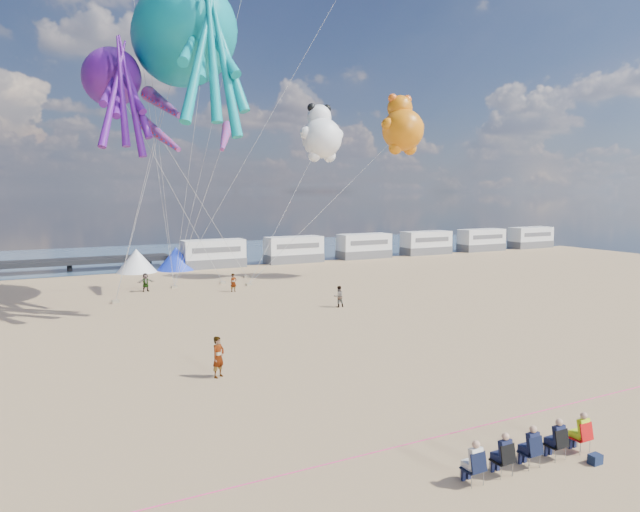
% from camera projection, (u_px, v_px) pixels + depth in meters
% --- Properties ---
extents(ground, '(120.00, 120.00, 0.00)m').
position_uv_depth(ground, '(358.00, 391.00, 23.35)').
color(ground, tan).
rests_on(ground, ground).
extents(water, '(120.00, 120.00, 0.00)m').
position_uv_depth(water, '(133.00, 256.00, 71.89)').
color(water, '#3B5571').
rests_on(water, ground).
extents(motorhome_0, '(6.60, 2.50, 3.00)m').
position_uv_depth(motorhome_0, '(213.00, 254.00, 61.22)').
color(motorhome_0, silver).
rests_on(motorhome_0, ground).
extents(motorhome_1, '(6.60, 2.50, 3.00)m').
position_uv_depth(motorhome_1, '(294.00, 250.00, 65.56)').
color(motorhome_1, silver).
rests_on(motorhome_1, ground).
extents(motorhome_2, '(6.60, 2.50, 3.00)m').
position_uv_depth(motorhome_2, '(364.00, 246.00, 69.89)').
color(motorhome_2, silver).
rests_on(motorhome_2, ground).
extents(motorhome_3, '(6.60, 2.50, 3.00)m').
position_uv_depth(motorhome_3, '(426.00, 243.00, 74.23)').
color(motorhome_3, silver).
rests_on(motorhome_3, ground).
extents(motorhome_4, '(6.60, 2.50, 3.00)m').
position_uv_depth(motorhome_4, '(481.00, 240.00, 78.57)').
color(motorhome_4, silver).
rests_on(motorhome_4, ground).
extents(motorhome_5, '(6.60, 2.50, 3.00)m').
position_uv_depth(motorhome_5, '(531.00, 237.00, 82.90)').
color(motorhome_5, silver).
rests_on(motorhome_5, ground).
extents(tent_white, '(4.00, 4.00, 2.40)m').
position_uv_depth(tent_white, '(137.00, 261.00, 57.60)').
color(tent_white, white).
rests_on(tent_white, ground).
extents(tent_blue, '(4.00, 4.00, 2.40)m').
position_uv_depth(tent_blue, '(176.00, 258.00, 59.43)').
color(tent_blue, '#1933CC').
rests_on(tent_blue, ground).
extents(spectator_row, '(6.10, 0.90, 1.30)m').
position_uv_depth(spectator_row, '(529.00, 445.00, 16.88)').
color(spectator_row, black).
rests_on(spectator_row, ground).
extents(cooler_navy, '(0.38, 0.28, 0.30)m').
position_uv_depth(cooler_navy, '(595.00, 459.00, 17.08)').
color(cooler_navy, '#142141').
rests_on(cooler_navy, ground).
extents(rope_line, '(34.00, 0.03, 0.03)m').
position_uv_depth(rope_line, '(436.00, 437.00, 18.93)').
color(rope_line, '#F2338C').
rests_on(rope_line, ground).
extents(standing_person, '(0.80, 0.72, 1.83)m').
position_uv_depth(standing_person, '(218.00, 357.00, 25.00)').
color(standing_person, tan).
rests_on(standing_person, ground).
extents(beachgoer_1, '(0.77, 0.53, 1.52)m').
position_uv_depth(beachgoer_1, '(339.00, 296.00, 40.27)').
color(beachgoer_1, '#7F6659').
rests_on(beachgoer_1, ground).
extents(beachgoer_4, '(0.93, 0.48, 1.51)m').
position_uv_depth(beachgoer_4, '(146.00, 282.00, 46.56)').
color(beachgoer_4, '#7F6659').
rests_on(beachgoer_4, ground).
extents(beachgoer_5, '(1.43, 0.61, 1.49)m').
position_uv_depth(beachgoer_5, '(233.00, 283.00, 46.45)').
color(beachgoer_5, '#7F6659').
rests_on(beachgoer_5, ground).
extents(sandbag_a, '(0.50, 0.35, 0.22)m').
position_uv_depth(sandbag_a, '(116.00, 301.00, 41.81)').
color(sandbag_a, gray).
rests_on(sandbag_a, ground).
extents(sandbag_b, '(0.50, 0.35, 0.22)m').
position_uv_depth(sandbag_b, '(223.00, 283.00, 50.44)').
color(sandbag_b, gray).
rests_on(sandbag_b, ground).
extents(sandbag_c, '(0.50, 0.35, 0.22)m').
position_uv_depth(sandbag_c, '(249.00, 284.00, 49.47)').
color(sandbag_c, gray).
rests_on(sandbag_c, ground).
extents(sandbag_d, '(0.50, 0.35, 0.22)m').
position_uv_depth(sandbag_d, '(246.00, 277.00, 54.13)').
color(sandbag_d, gray).
rests_on(sandbag_d, ground).
extents(sandbag_e, '(0.50, 0.35, 0.22)m').
position_uv_depth(sandbag_e, '(174.00, 287.00, 48.24)').
color(sandbag_e, gray).
rests_on(sandbag_e, ground).
extents(kite_octopus_teal, '(5.80, 12.38, 13.87)m').
position_uv_depth(kite_octopus_teal, '(184.00, 35.00, 40.87)').
color(kite_octopus_teal, '#098C93').
extents(kite_octopus_purple, '(4.43, 9.36, 10.47)m').
position_uv_depth(kite_octopus_purple, '(111.00, 77.00, 41.01)').
color(kite_octopus_purple, '#531385').
extents(kite_panda, '(5.77, 5.64, 6.30)m').
position_uv_depth(kite_panda, '(322.00, 138.00, 52.08)').
color(kite_panda, white).
extents(kite_teddy_orange, '(4.86, 4.60, 6.54)m').
position_uv_depth(kite_teddy_orange, '(403.00, 130.00, 52.13)').
color(kite_teddy_orange, orange).
extents(windsock_left, '(1.88, 6.66, 6.58)m').
position_uv_depth(windsock_left, '(163.00, 104.00, 38.96)').
color(windsock_left, red).
extents(windsock_mid, '(2.64, 5.44, 5.39)m').
position_uv_depth(windsock_mid, '(159.00, 135.00, 38.99)').
color(windsock_mid, red).
extents(windsock_right, '(2.74, 4.55, 4.60)m').
position_uv_depth(windsock_right, '(225.00, 137.00, 44.33)').
color(windsock_right, red).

